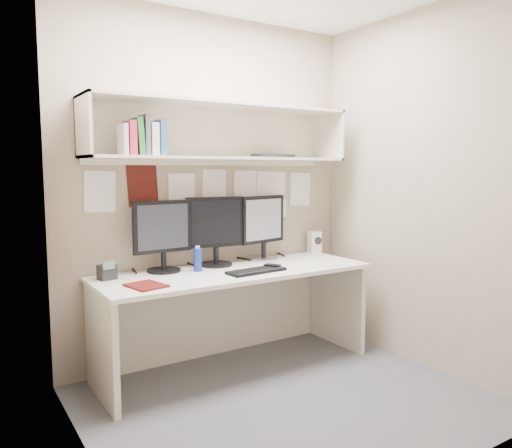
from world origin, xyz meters
TOP-DOWN VIEW (x-y plane):
  - floor at (0.00, 0.00)m, footprint 2.40×2.00m
  - wall_back at (0.00, 1.00)m, footprint 2.40×0.02m
  - wall_front at (0.00, -1.00)m, footprint 2.40×0.02m
  - wall_left at (-1.20, 0.00)m, footprint 0.02×2.00m
  - wall_right at (1.20, 0.00)m, footprint 0.02×2.00m
  - desk at (0.00, 0.65)m, footprint 2.00×0.70m
  - overhead_hutch at (0.00, 0.86)m, footprint 2.00×0.38m
  - pinned_papers at (0.00, 0.99)m, footprint 1.92×0.01m
  - monitor_left at (-0.46, 0.87)m, footprint 0.43×0.24m
  - monitor_center at (-0.04, 0.87)m, footprint 0.44×0.24m
  - monitor_right at (0.39, 0.87)m, footprint 0.44×0.24m
  - keyboard at (0.08, 0.49)m, footprint 0.44×0.19m
  - mouse at (0.25, 0.53)m, footprint 0.11×0.13m
  - speaker at (0.94, 0.90)m, footprint 0.11×0.12m
  - blue_bottle at (-0.25, 0.75)m, footprint 0.06×0.06m
  - maroon_notebook at (-0.72, 0.49)m, footprint 0.24×0.27m
  - desk_phone at (-0.87, 0.82)m, footprint 0.12×0.11m
  - book_stack at (-0.63, 0.76)m, footprint 0.28×0.16m
  - hutch_tray at (0.47, 0.84)m, footprint 0.42×0.27m

SIDE VIEW (x-z plane):
  - floor at x=0.00m, z-range -0.01..0.01m
  - desk at x=0.00m, z-range 0.00..0.73m
  - maroon_notebook at x=-0.72m, z-range 0.73..0.74m
  - keyboard at x=0.08m, z-range 0.73..0.75m
  - mouse at x=0.25m, z-range 0.73..0.76m
  - desk_phone at x=-0.87m, z-range 0.72..0.85m
  - blue_bottle at x=-0.25m, z-range 0.73..0.91m
  - speaker at x=0.94m, z-range 0.73..0.92m
  - monitor_left at x=-0.46m, z-range 0.75..1.25m
  - monitor_right at x=0.39m, z-range 0.75..1.26m
  - monitor_center at x=-0.04m, z-range 0.75..1.27m
  - pinned_papers at x=0.00m, z-range 1.01..1.49m
  - wall_back at x=0.00m, z-range 0.00..2.60m
  - wall_front at x=0.00m, z-range 0.00..2.60m
  - wall_left at x=-1.20m, z-range 0.00..2.60m
  - wall_right at x=1.20m, z-range 0.00..2.60m
  - hutch_tray at x=0.47m, z-range 1.54..1.57m
  - book_stack at x=-0.63m, z-range 1.52..1.79m
  - overhead_hutch at x=0.00m, z-range 1.52..1.92m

